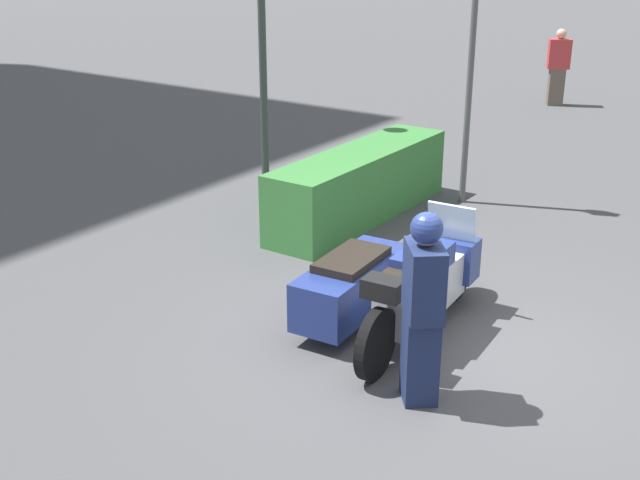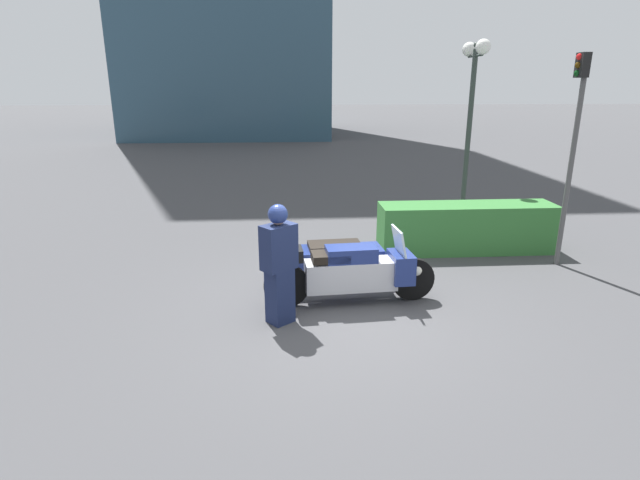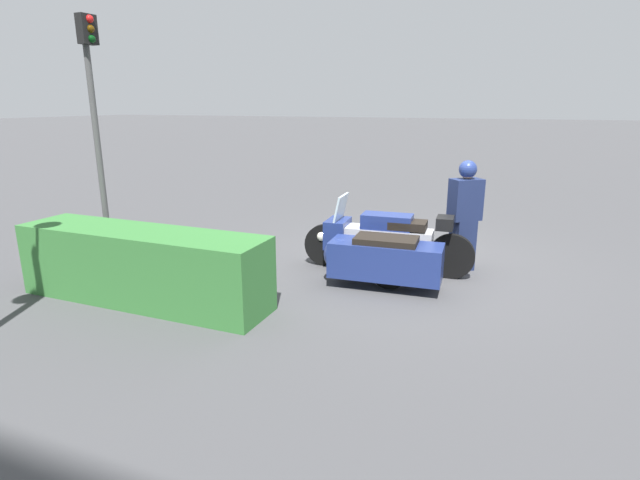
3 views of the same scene
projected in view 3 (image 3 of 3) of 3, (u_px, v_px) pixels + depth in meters
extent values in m
plane|color=#424244|center=(406.00, 266.00, 8.02)|extent=(160.00, 160.00, 0.00)
cylinder|color=black|center=(325.00, 245.00, 7.95)|extent=(0.68, 0.15, 0.67)
cylinder|color=black|center=(451.00, 256.00, 7.37)|extent=(0.68, 0.15, 0.67)
cylinder|color=black|center=(390.00, 271.00, 6.97)|extent=(0.53, 0.14, 0.53)
cube|color=#B7B7BC|center=(386.00, 243.00, 7.63)|extent=(1.40, 0.50, 0.45)
cube|color=navy|center=(387.00, 222.00, 7.54)|extent=(0.78, 0.43, 0.24)
cube|color=black|center=(408.00, 225.00, 7.45)|extent=(0.58, 0.42, 0.12)
cube|color=navy|center=(338.00, 233.00, 7.84)|extent=(0.36, 0.56, 0.44)
cube|color=silver|center=(341.00, 207.00, 7.71)|extent=(0.15, 0.53, 0.40)
sphere|color=white|center=(322.00, 236.00, 7.93)|extent=(0.18, 0.18, 0.18)
cube|color=navy|center=(386.00, 260.00, 6.95)|extent=(1.59, 0.67, 0.50)
sphere|color=navy|center=(340.00, 254.00, 7.14)|extent=(0.48, 0.48, 0.47)
cube|color=black|center=(386.00, 240.00, 6.87)|extent=(0.89, 0.53, 0.09)
cube|color=black|center=(445.00, 223.00, 7.27)|extent=(0.27, 0.38, 0.18)
cube|color=#192347|center=(462.00, 245.00, 7.76)|extent=(0.43, 0.42, 0.79)
cube|color=#192347|center=(466.00, 200.00, 7.57)|extent=(0.54, 0.51, 0.63)
sphere|color=tan|center=(468.00, 172.00, 7.46)|extent=(0.22, 0.22, 0.22)
sphere|color=navy|center=(468.00, 169.00, 7.45)|extent=(0.27, 0.27, 0.27)
cube|color=#337033|center=(143.00, 266.00, 6.47)|extent=(3.46, 0.82, 0.96)
cylinder|color=#4C4C4C|center=(100.00, 163.00, 7.48)|extent=(0.09, 0.09, 3.32)
cube|color=black|center=(87.00, 29.00, 6.96)|extent=(0.15, 0.27, 0.40)
sphere|color=red|center=(89.00, 19.00, 6.90)|extent=(0.11, 0.11, 0.11)
sphere|color=#462D06|center=(91.00, 29.00, 6.93)|extent=(0.11, 0.11, 0.11)
sphere|color=#07350F|center=(92.00, 39.00, 6.97)|extent=(0.11, 0.11, 0.11)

